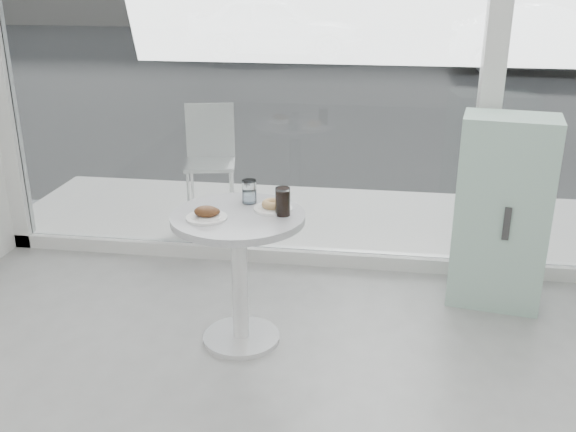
% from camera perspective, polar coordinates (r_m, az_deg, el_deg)
% --- Properties ---
extents(room_shell, '(6.00, 6.00, 6.00)m').
position_cam_1_polar(room_shell, '(0.69, -12.09, 15.35)').
color(room_shell, silver).
rests_on(room_shell, ground).
extents(storefront, '(5.00, 0.14, 3.00)m').
position_cam_1_polar(storefront, '(4.22, 6.62, 17.17)').
color(storefront, white).
rests_on(storefront, ground).
extents(main_table, '(0.72, 0.72, 0.77)m').
position_cam_1_polar(main_table, '(3.50, -4.38, -3.18)').
color(main_table, white).
rests_on(main_table, ground).
extents(patio_deck, '(5.60, 1.60, 0.05)m').
position_cam_1_polar(patio_deck, '(5.38, 5.45, -0.49)').
color(patio_deck, silver).
rests_on(patio_deck, ground).
extents(street, '(40.00, 24.00, 0.00)m').
position_cam_1_polar(street, '(17.33, 7.97, 14.05)').
color(street, '#393939').
rests_on(street, ground).
extents(mint_cabinet, '(0.60, 0.45, 1.19)m').
position_cam_1_polar(mint_cabinet, '(4.13, 18.45, 0.31)').
color(mint_cabinet, '#A2CEB7').
rests_on(mint_cabinet, ground).
extents(patio_chair, '(0.47, 0.47, 0.93)m').
position_cam_1_polar(patio_chair, '(5.33, -6.91, 5.49)').
color(patio_chair, white).
rests_on(patio_chair, patio_deck).
extents(car_white, '(4.36, 1.80, 1.48)m').
position_cam_1_polar(car_white, '(16.53, -1.10, 16.49)').
color(car_white, silver).
rests_on(car_white, street).
extents(car_silver, '(4.26, 1.78, 1.37)m').
position_cam_1_polar(car_silver, '(14.75, 22.51, 14.27)').
color(car_silver, '#A2A4AA').
rests_on(car_silver, street).
extents(plate_fritter, '(0.22, 0.22, 0.07)m').
position_cam_1_polar(plate_fritter, '(3.36, -7.19, 0.19)').
color(plate_fritter, white).
rests_on(plate_fritter, main_table).
extents(plate_donut, '(0.21, 0.21, 0.05)m').
position_cam_1_polar(plate_donut, '(3.46, -1.34, 0.89)').
color(plate_donut, white).
rests_on(plate_donut, main_table).
extents(water_tumbler_a, '(0.08, 0.08, 0.13)m').
position_cam_1_polar(water_tumbler_a, '(3.56, -3.47, 2.08)').
color(water_tumbler_a, white).
rests_on(water_tumbler_a, main_table).
extents(water_tumbler_b, '(0.07, 0.07, 0.12)m').
position_cam_1_polar(water_tumbler_b, '(3.60, -3.53, 2.16)').
color(water_tumbler_b, white).
rests_on(water_tumbler_b, main_table).
extents(cola_glass, '(0.08, 0.08, 0.15)m').
position_cam_1_polar(cola_glass, '(3.36, -0.47, 1.25)').
color(cola_glass, white).
rests_on(cola_glass, main_table).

